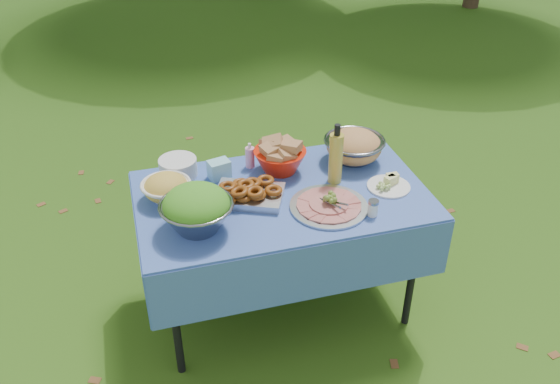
# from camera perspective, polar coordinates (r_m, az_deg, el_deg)

# --- Properties ---
(ground) EXTENTS (80.00, 80.00, 0.00)m
(ground) POSITION_cam_1_polar(r_m,az_deg,el_deg) (3.47, 0.17, -10.71)
(ground) COLOR #16370A
(ground) RESTS_ON ground
(picnic_table) EXTENTS (1.46, 0.86, 0.76)m
(picnic_table) POSITION_cam_1_polar(r_m,az_deg,el_deg) (3.22, 0.18, -5.83)
(picnic_table) COLOR #73A0DC
(picnic_table) RESTS_ON ground
(salad_bowl) EXTENTS (0.37, 0.37, 0.22)m
(salad_bowl) POSITION_cam_1_polar(r_m,az_deg,el_deg) (2.71, -8.04, -1.62)
(salad_bowl) COLOR gray
(salad_bowl) RESTS_ON picnic_table
(pasta_bowl_white) EXTENTS (0.30, 0.30, 0.14)m
(pasta_bowl_white) POSITION_cam_1_polar(r_m,az_deg,el_deg) (2.97, -10.91, 0.44)
(pasta_bowl_white) COLOR white
(pasta_bowl_white) RESTS_ON picnic_table
(plate_stack) EXTENTS (0.23, 0.23, 0.10)m
(plate_stack) POSITION_cam_1_polar(r_m,az_deg,el_deg) (3.16, -9.78, 2.35)
(plate_stack) COLOR white
(plate_stack) RESTS_ON picnic_table
(wipes_box) EXTENTS (0.12, 0.10, 0.10)m
(wipes_box) POSITION_cam_1_polar(r_m,az_deg,el_deg) (3.11, -5.88, 2.17)
(wipes_box) COLOR #92DCF1
(wipes_box) RESTS_ON picnic_table
(sanitizer_bottle) EXTENTS (0.05, 0.05, 0.14)m
(sanitizer_bottle) POSITION_cam_1_polar(r_m,az_deg,el_deg) (3.19, -2.91, 3.56)
(sanitizer_bottle) COLOR #F59BC7
(sanitizer_bottle) RESTS_ON picnic_table
(bread_bowl) EXTENTS (0.30, 0.30, 0.19)m
(bread_bowl) POSITION_cam_1_polar(r_m,az_deg,el_deg) (3.14, -0.00, 3.56)
(bread_bowl) COLOR red
(bread_bowl) RESTS_ON picnic_table
(pasta_bowl_steel) EXTENTS (0.42, 0.42, 0.18)m
(pasta_bowl_steel) POSITION_cam_1_polar(r_m,az_deg,el_deg) (3.26, 7.15, 4.44)
(pasta_bowl_steel) COLOR gray
(pasta_bowl_steel) RESTS_ON picnic_table
(fried_tray) EXTENTS (0.40, 0.35, 0.08)m
(fried_tray) POSITION_cam_1_polar(r_m,az_deg,el_deg) (2.94, -3.00, -0.01)
(fried_tray) COLOR #B6B6BB
(fried_tray) RESTS_ON picnic_table
(charcuterie_platter) EXTENTS (0.40, 0.40, 0.09)m
(charcuterie_platter) POSITION_cam_1_polar(r_m,az_deg,el_deg) (2.87, 4.75, -0.79)
(charcuterie_platter) COLOR #B7BBBF
(charcuterie_platter) RESTS_ON picnic_table
(oil_bottle) EXTENTS (0.09, 0.09, 0.33)m
(oil_bottle) POSITION_cam_1_polar(r_m,az_deg,el_deg) (3.02, 5.41, 3.69)
(oil_bottle) COLOR gold
(oil_bottle) RESTS_ON picnic_table
(cheese_plate) EXTENTS (0.24, 0.24, 0.06)m
(cheese_plate) POSITION_cam_1_polar(r_m,az_deg,el_deg) (3.08, 10.45, 0.92)
(cheese_plate) COLOR white
(cheese_plate) RESTS_ON picnic_table
(shaker) EXTENTS (0.07, 0.07, 0.08)m
(shaker) POSITION_cam_1_polar(r_m,az_deg,el_deg) (2.85, 8.94, -1.52)
(shaker) COLOR white
(shaker) RESTS_ON picnic_table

